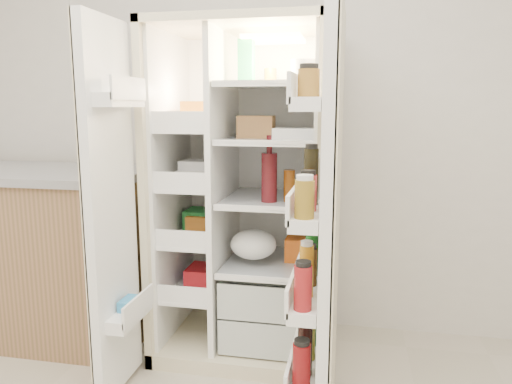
# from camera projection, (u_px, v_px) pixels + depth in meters

# --- Properties ---
(wall_back) EXTENTS (4.00, 0.02, 2.70)m
(wall_back) POSITION_uv_depth(u_px,v_px,m) (263.00, 110.00, 2.96)
(wall_back) COLOR silver
(wall_back) RESTS_ON floor
(refrigerator) EXTENTS (0.92, 0.70, 1.80)m
(refrigerator) POSITION_uv_depth(u_px,v_px,m) (249.00, 220.00, 2.73)
(refrigerator) COLOR beige
(refrigerator) RESTS_ON floor
(freezer_door) EXTENTS (0.15, 0.40, 1.72)m
(freezer_door) POSITION_uv_depth(u_px,v_px,m) (112.00, 213.00, 2.22)
(freezer_door) COLOR white
(freezer_door) RESTS_ON floor
(fridge_door) EXTENTS (0.17, 0.58, 1.72)m
(fridge_door) POSITION_uv_depth(u_px,v_px,m) (325.00, 233.00, 1.95)
(fridge_door) COLOR white
(fridge_door) RESTS_ON floor
(kitchen_counter) EXTENTS (1.39, 0.74, 1.01)m
(kitchen_counter) POSITION_uv_depth(u_px,v_px,m) (39.00, 251.00, 2.94)
(kitchen_counter) COLOR #986C4C
(kitchen_counter) RESTS_ON floor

